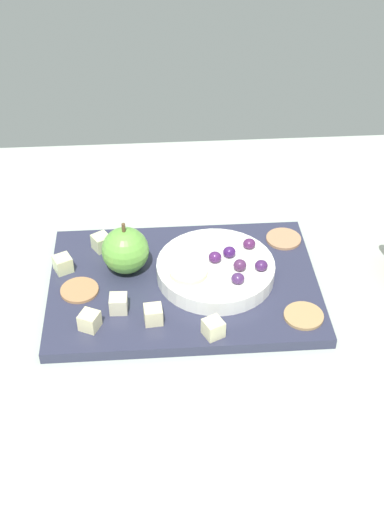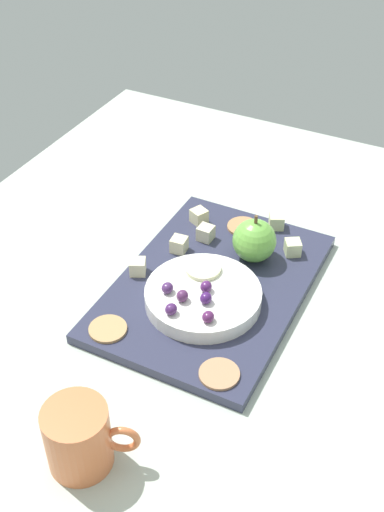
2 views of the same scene
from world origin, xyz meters
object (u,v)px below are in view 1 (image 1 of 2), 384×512
at_px(cheese_cube_2, 63,264).
at_px(cheese_cube_5, 119,304).
at_px(cheese_cube_4, 90,321).
at_px(cracker_1, 304,316).
at_px(grape_3, 229,252).
at_px(grape_4, 240,265).
at_px(cracker_2, 284,239).
at_px(apple_whole, 125,250).
at_px(cracker_0, 80,290).
at_px(grape_2, 261,265).
at_px(grape_1, 238,278).
at_px(cheese_cube_0, 211,328).
at_px(grape_5, 249,244).
at_px(serving_dish, 216,270).
at_px(cheese_cube_3, 153,315).
at_px(apple_slice_0, 189,272).
at_px(platter, 184,285).
at_px(grape_0, 215,257).
at_px(cheese_cube_1, 101,242).

relative_size(cheese_cube_2, cheese_cube_5, 1.00).
relative_size(cheese_cube_4, cheese_cube_5, 1.00).
height_order(cracker_1, grape_3, grape_3).
bearing_deg(grape_4, cracker_2, -130.38).
bearing_deg(apple_whole, cracker_0, 34.56).
bearing_deg(grape_2, grape_3, -38.63).
bearing_deg(grape_1, cheese_cube_0, 59.35).
bearing_deg(apple_whole, cheese_cube_4, 68.31).
bearing_deg(grape_1, grape_5, -108.89).
xyz_separation_m(cheese_cube_0, grape_1, (-0.04, -0.07, 0.02)).
xyz_separation_m(cheese_cube_2, cracker_1, (-0.31, 0.12, -0.01)).
bearing_deg(serving_dish, cheese_cube_2, -7.38).
height_order(cheese_cube_5, cracker_1, cheese_cube_5).
relative_size(cheese_cube_0, cracker_2, 0.44).
bearing_deg(cracker_1, cheese_cube_0, 10.95).
relative_size(cheese_cube_0, cheese_cube_4, 1.00).
relative_size(cheese_cube_3, grape_2, 1.30).
bearing_deg(cheese_cube_0, apple_slice_0, -77.30).
bearing_deg(cracker_2, platter, 28.17).
xyz_separation_m(cheese_cube_4, grape_2, (-0.23, -0.07, 0.02)).
bearing_deg(cheese_cube_0, grape_1, -120.65).
height_order(cheese_cube_0, cracker_1, cheese_cube_0).
bearing_deg(cheese_cube_3, cracker_1, 178.28).
bearing_deg(grape_0, grape_5, -151.48).
xyz_separation_m(cracker_0, grape_4, (-0.22, -0.00, 0.03)).
bearing_deg(grape_5, platter, 21.94).
height_order(cheese_cube_0, grape_2, grape_2).
relative_size(cracker_2, apple_slice_0, 1.00).
height_order(apple_whole, grape_3, apple_whole).
bearing_deg(cracker_0, grape_3, -170.95).
xyz_separation_m(platter, grape_0, (-0.04, -0.01, 0.04)).
xyz_separation_m(cheese_cube_0, grape_2, (-0.08, -0.09, 0.02)).
distance_m(cheese_cube_0, cheese_cube_5, 0.13).
xyz_separation_m(cheese_cube_5, cracker_2, (-0.24, -0.13, -0.01)).
bearing_deg(cracker_2, cracker_1, 88.81).
xyz_separation_m(cheese_cube_1, cheese_cube_5, (-0.03, 0.13, 0.00)).
bearing_deg(cheese_cube_0, cheese_cube_5, -24.81).
xyz_separation_m(cracker_0, grape_5, (-0.23, -0.05, 0.03)).
height_order(serving_dish, cheese_cube_2, same).
relative_size(cheese_cube_0, cheese_cube_3, 1.00).
relative_size(serving_dish, cheese_cube_3, 7.10).
distance_m(cheese_cube_1, cheese_cube_3, 0.17).
bearing_deg(cheese_cube_4, serving_dish, -151.97).
distance_m(cheese_cube_5, grape_4, 0.17).
distance_m(cheese_cube_1, grape_0, 0.17).
distance_m(grape_2, grape_3, 0.05).
relative_size(apple_whole, cracker_0, 1.27).
distance_m(cheese_cube_0, cheese_cube_1, 0.23).
bearing_deg(grape_5, grape_3, 30.71).
bearing_deg(cracker_2, cheese_cube_1, 0.47).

